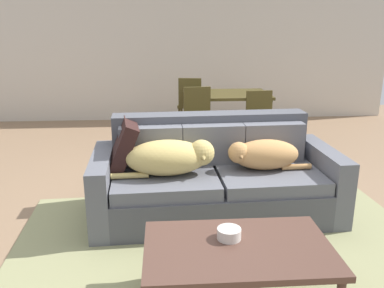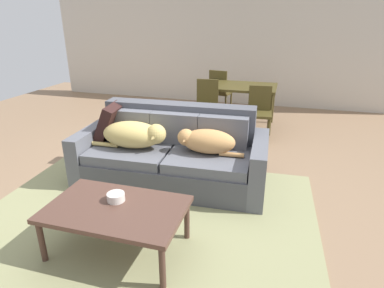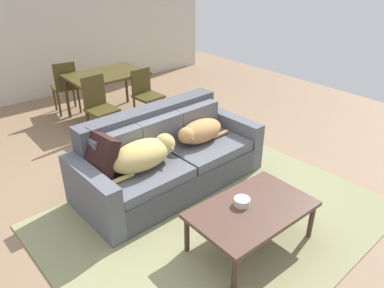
% 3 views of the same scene
% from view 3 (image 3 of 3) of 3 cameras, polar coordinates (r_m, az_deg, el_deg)
% --- Properties ---
extents(ground_plane, '(10.00, 10.00, 0.00)m').
position_cam_3_polar(ground_plane, '(4.43, -6.61, -6.97)').
color(ground_plane, '#8A6C50').
extents(back_partition, '(8.00, 0.12, 2.70)m').
position_cam_3_polar(back_partition, '(7.46, -25.16, 16.24)').
color(back_partition, beige).
rests_on(back_partition, ground).
extents(area_rug, '(3.48, 2.77, 0.01)m').
position_cam_3_polar(area_rug, '(3.98, 3.86, -11.25)').
color(area_rug, '#8E8F61').
rests_on(area_rug, ground).
extents(couch, '(2.26, 1.08, 0.90)m').
position_cam_3_polar(couch, '(4.35, -3.93, -2.24)').
color(couch, '#494B52').
rests_on(couch, ground).
extents(dog_on_left_cushion, '(0.90, 0.42, 0.31)m').
position_cam_3_polar(dog_on_left_cushion, '(3.90, -7.46, -1.56)').
color(dog_on_left_cushion, tan).
rests_on(dog_on_left_cushion, couch).
extents(dog_on_right_cushion, '(0.77, 0.35, 0.27)m').
position_cam_3_polar(dog_on_right_cushion, '(4.40, 1.16, 1.93)').
color(dog_on_right_cushion, tan).
rests_on(dog_on_right_cushion, couch).
extents(throw_pillow_by_left_arm, '(0.35, 0.50, 0.48)m').
position_cam_3_polar(throw_pillow_by_left_arm, '(3.85, -14.44, -1.86)').
color(throw_pillow_by_left_arm, black).
rests_on(throw_pillow_by_left_arm, couch).
extents(coffee_table, '(1.15, 0.71, 0.43)m').
position_cam_3_polar(coffee_table, '(3.46, 9.33, -10.33)').
color(coffee_table, '#52362C').
rests_on(coffee_table, ground).
extents(bowl_on_coffee_table, '(0.15, 0.15, 0.07)m').
position_cam_3_polar(bowl_on_coffee_table, '(3.44, 7.79, -8.89)').
color(bowl_on_coffee_table, silver).
rests_on(bowl_on_coffee_table, coffee_table).
extents(dining_table, '(1.24, 0.85, 0.75)m').
position_cam_3_polar(dining_table, '(6.30, -13.19, 10.02)').
color(dining_table, '#453C1A').
rests_on(dining_table, ground).
extents(dining_chair_near_left, '(0.43, 0.43, 0.93)m').
position_cam_3_polar(dining_chair_near_left, '(5.62, -14.29, 6.00)').
color(dining_chair_near_left, '#453C1A').
rests_on(dining_chair_near_left, ground).
extents(dining_chair_near_right, '(0.43, 0.43, 0.86)m').
position_cam_3_polar(dining_chair_near_right, '(6.06, -7.23, 7.93)').
color(dining_chair_near_right, '#453C1A').
rests_on(dining_chair_near_right, ground).
extents(dining_chair_far_left, '(0.46, 0.46, 0.92)m').
position_cam_3_polar(dining_chair_far_left, '(6.67, -19.13, 8.71)').
color(dining_chair_far_left, '#453C1A').
rests_on(dining_chair_far_left, ground).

